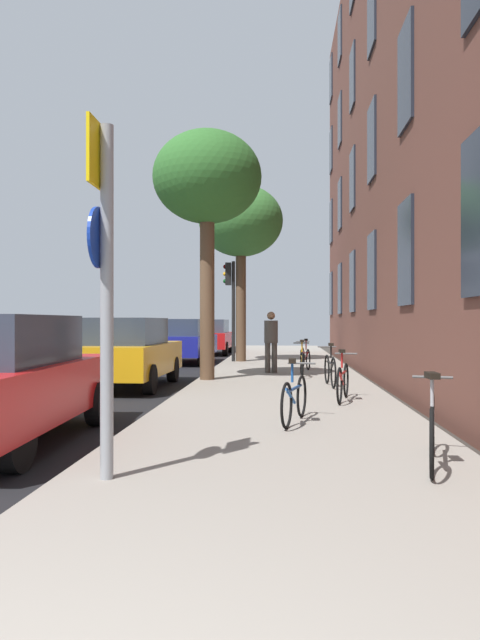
# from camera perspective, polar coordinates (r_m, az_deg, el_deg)

# --- Properties ---
(ground_plane) EXTENTS (41.80, 41.80, 0.00)m
(ground_plane) POSITION_cam_1_polar(r_m,az_deg,el_deg) (16.50, -8.30, -5.52)
(ground_plane) COLOR #332D28
(road_asphalt) EXTENTS (7.00, 38.00, 0.01)m
(road_asphalt) POSITION_cam_1_polar(r_m,az_deg,el_deg) (17.06, -15.23, -5.32)
(road_asphalt) COLOR black
(road_asphalt) RESTS_ON ground
(sidewalk) EXTENTS (4.20, 38.00, 0.12)m
(sidewalk) POSITION_cam_1_polar(r_m,az_deg,el_deg) (16.12, 4.01, -5.43)
(sidewalk) COLOR gray
(sidewalk) RESTS_ON ground
(building_facade) EXTENTS (0.56, 27.00, 14.40)m
(building_facade) POSITION_cam_1_polar(r_m,az_deg,el_deg) (16.75, 13.47, 19.63)
(building_facade) COLOR brown
(building_facade) RESTS_ON ground
(sign_post) EXTENTS (0.15, 0.60, 3.25)m
(sign_post) POSITION_cam_1_polar(r_m,az_deg,el_deg) (5.58, -12.87, 4.78)
(sign_post) COLOR gray
(sign_post) RESTS_ON sidewalk
(traffic_light) EXTENTS (0.43, 0.24, 3.57)m
(traffic_light) POSITION_cam_1_polar(r_m,az_deg,el_deg) (21.29, -0.92, 2.62)
(traffic_light) COLOR black
(traffic_light) RESTS_ON sidewalk
(tree_near) EXTENTS (2.68, 2.68, 6.13)m
(tree_near) POSITION_cam_1_polar(r_m,az_deg,el_deg) (15.07, -3.16, 13.16)
(tree_near) COLOR brown
(tree_near) RESTS_ON sidewalk
(tree_far) EXTENTS (3.02, 3.02, 6.32)m
(tree_far) POSITION_cam_1_polar(r_m,az_deg,el_deg) (21.62, 0.08, 9.29)
(tree_far) COLOR brown
(tree_far) RESTS_ON sidewalk
(bicycle_0) EXTENTS (0.57, 1.69, 0.94)m
(bicycle_0) POSITION_cam_1_polar(r_m,az_deg,el_deg) (6.32, 17.92, -9.86)
(bicycle_0) COLOR black
(bicycle_0) RESTS_ON sidewalk
(bicycle_1) EXTENTS (0.53, 1.63, 0.91)m
(bicycle_1) POSITION_cam_1_polar(r_m,az_deg,el_deg) (8.51, 5.23, -7.40)
(bicycle_1) COLOR black
(bicycle_1) RESTS_ON sidewalk
(bicycle_2) EXTENTS (0.52, 1.63, 0.93)m
(bicycle_2) POSITION_cam_1_polar(r_m,az_deg,el_deg) (10.95, 9.82, -5.73)
(bicycle_2) COLOR black
(bicycle_2) RESTS_ON sidewalk
(bicycle_3) EXTENTS (0.42, 1.65, 0.96)m
(bicycle_3) POSITION_cam_1_polar(r_m,az_deg,el_deg) (13.33, 8.62, -4.68)
(bicycle_3) COLOR black
(bicycle_3) RESTS_ON sidewalk
(bicycle_4) EXTENTS (0.42, 1.67, 0.95)m
(bicycle_4) POSITION_cam_1_polar(r_m,az_deg,el_deg) (15.69, 5.94, -4.00)
(bicycle_4) COLOR black
(bicycle_4) RESTS_ON sidewalk
(bicycle_5) EXTENTS (0.42, 1.58, 0.91)m
(bicycle_5) POSITION_cam_1_polar(r_m,az_deg,el_deg) (18.09, 6.27, -3.54)
(bicycle_5) COLOR black
(bicycle_5) RESTS_ON sidewalk
(pedestrian_0) EXTENTS (0.40, 0.40, 1.70)m
(pedestrian_0) POSITION_cam_1_polar(r_m,az_deg,el_deg) (16.61, 2.99, -1.71)
(pedestrian_0) COLOR #4C4742
(pedestrian_0) RESTS_ON sidewalk
(car_0) EXTENTS (1.90, 4.37, 1.62)m
(car_0) POSITION_cam_1_polar(r_m,az_deg,el_deg) (8.03, -21.82, -5.21)
(car_0) COLOR red
(car_0) RESTS_ON road_asphalt
(car_1) EXTENTS (1.92, 4.22, 1.62)m
(car_1) POSITION_cam_1_polar(r_m,az_deg,el_deg) (14.08, -10.89, -3.01)
(car_1) COLOR orange
(car_1) RESTS_ON road_asphalt
(car_2) EXTENTS (2.00, 4.27, 1.62)m
(car_2) POSITION_cam_1_polar(r_m,az_deg,el_deg) (21.88, -5.39, -1.98)
(car_2) COLOR navy
(car_2) RESTS_ON road_asphalt
(car_3) EXTENTS (1.77, 4.31, 1.62)m
(car_3) POSITION_cam_1_polar(r_m,az_deg,el_deg) (27.68, -2.76, -1.59)
(car_3) COLOR red
(car_3) RESTS_ON road_asphalt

